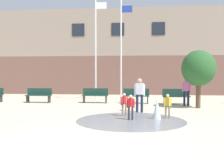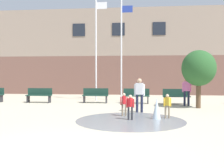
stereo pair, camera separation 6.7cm
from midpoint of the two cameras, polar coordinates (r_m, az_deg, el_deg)
ground_plane at (r=5.78m, az=-12.37°, el=-15.88°), size 100.00×100.00×0.00m
library_building at (r=26.01m, az=1.99°, el=6.54°), size 36.00×6.05×7.59m
splash_fountain at (r=10.38m, az=6.52°, el=-6.83°), size 4.22×4.22×0.84m
park_bench_under_left_flagpole at (r=17.16m, az=-15.46°, el=-2.33°), size 1.60×0.44×0.91m
park_bench_center at (r=16.45m, az=-3.51°, el=-2.44°), size 1.60×0.44×0.91m
park_bench_under_right_flagpole at (r=16.16m, az=5.44°, el=-2.53°), size 1.60×0.44×0.91m
park_bench_near_trashcan at (r=16.16m, az=13.95°, el=-2.59°), size 1.60×0.44×0.91m
adult_in_red at (r=15.42m, az=16.07°, el=-1.13°), size 0.50×0.30×1.59m
child_in_fountain at (r=11.15m, az=2.80°, el=-4.09°), size 0.31×0.24×0.99m
adult_watching at (r=12.31m, az=6.15°, el=-1.86°), size 0.50×0.26×1.59m
child_with_pink_shirt at (r=10.83m, az=12.12°, el=-4.31°), size 0.31×0.22×0.99m
child_running at (r=10.28m, az=4.19°, el=-4.61°), size 0.31×0.24×0.99m
flagpole_left at (r=17.97m, az=-3.29°, el=8.43°), size 0.80×0.10×7.05m
flagpole_right at (r=17.76m, az=2.27°, el=8.04°), size 0.80×0.10×6.77m
street_tree_near_building at (r=14.57m, az=18.48°, el=3.24°), size 1.78×1.78×3.06m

